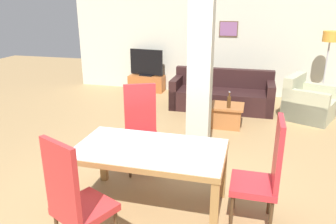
% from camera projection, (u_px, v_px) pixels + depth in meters
% --- Properties ---
extents(ground_plane, '(18.00, 18.00, 0.00)m').
position_uv_depth(ground_plane, '(151.00, 205.00, 3.76)').
color(ground_plane, '#A38153').
extents(back_wall, '(7.20, 0.09, 2.70)m').
position_uv_depth(back_wall, '(213.00, 39.00, 8.00)').
color(back_wall, beige).
rests_on(back_wall, ground_plane).
extents(divider_pillar, '(0.32, 0.31, 2.70)m').
position_uv_depth(divider_pillar, '(200.00, 68.00, 4.56)').
color(divider_pillar, beige).
rests_on(divider_pillar, ground_plane).
extents(dining_table, '(1.63, 0.91, 0.73)m').
position_uv_depth(dining_table, '(150.00, 160.00, 3.58)').
color(dining_table, olive).
rests_on(dining_table, ground_plane).
extents(dining_chair_far_left, '(0.61, 0.61, 1.17)m').
position_uv_depth(dining_chair_far_left, '(141.00, 126.00, 4.48)').
color(dining_chair_far_left, red).
rests_on(dining_chair_far_left, ground_plane).
extents(dining_chair_near_left, '(0.61, 0.61, 1.17)m').
position_uv_depth(dining_chair_near_left, '(74.00, 198.00, 2.85)').
color(dining_chair_near_left, red).
rests_on(dining_chair_near_left, ground_plane).
extents(dining_chair_head_right, '(0.46, 0.46, 1.17)m').
position_uv_depth(dining_chair_head_right, '(264.00, 172.00, 3.28)').
color(dining_chair_head_right, red).
rests_on(dining_chair_head_right, ground_plane).
extents(sofa, '(2.15, 0.86, 0.82)m').
position_uv_depth(sofa, '(222.00, 96.00, 7.10)').
color(sofa, black).
rests_on(sofa, ground_plane).
extents(armchair, '(1.12, 1.13, 0.85)m').
position_uv_depth(armchair, '(307.00, 104.00, 6.48)').
color(armchair, '#B5B794').
rests_on(armchair, ground_plane).
extents(coffee_table, '(0.76, 0.54, 0.41)m').
position_uv_depth(coffee_table, '(222.00, 115.00, 6.11)').
color(coffee_table, '#A96433').
rests_on(coffee_table, ground_plane).
extents(bottle, '(0.07, 0.07, 0.30)m').
position_uv_depth(bottle, '(229.00, 102.00, 5.84)').
color(bottle, '#4C2D14').
rests_on(bottle, coffee_table).
extents(tv_stand, '(0.91, 0.40, 0.41)m').
position_uv_depth(tv_stand, '(147.00, 83.00, 8.51)').
color(tv_stand, '#AE5D2C').
rests_on(tv_stand, ground_plane).
extents(tv_screen, '(0.88, 0.24, 0.67)m').
position_uv_depth(tv_screen, '(146.00, 63.00, 8.33)').
color(tv_screen, black).
rests_on(tv_screen, tv_stand).
extents(floor_lamp, '(0.31, 0.31, 1.64)m').
position_uv_depth(floor_lamp, '(329.00, 44.00, 6.85)').
color(floor_lamp, '#B7B7BC').
rests_on(floor_lamp, ground_plane).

